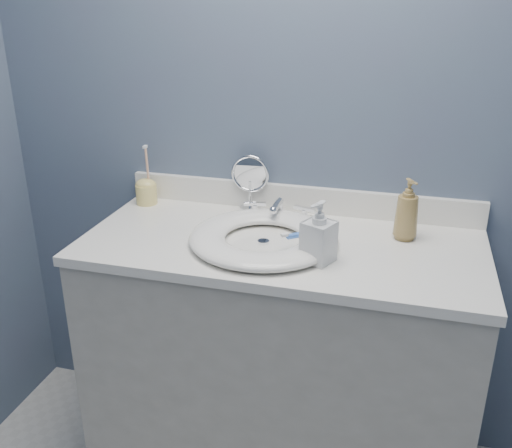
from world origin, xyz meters
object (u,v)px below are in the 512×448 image
(makeup_mirror, at_px, (250,180))
(toothbrush_holder, at_px, (146,190))
(soap_bottle_amber, at_px, (407,210))
(soap_bottle_clear, at_px, (319,232))

(makeup_mirror, xyz_separation_m, toothbrush_holder, (-0.37, -0.04, -0.06))
(soap_bottle_amber, bearing_deg, makeup_mirror, 135.24)
(makeup_mirror, height_order, toothbrush_holder, toothbrush_holder)
(soap_bottle_clear, bearing_deg, makeup_mirror, 155.06)
(soap_bottle_amber, height_order, toothbrush_holder, toothbrush_holder)
(soap_bottle_clear, xyz_separation_m, toothbrush_holder, (-0.67, 0.30, -0.04))
(makeup_mirror, relative_size, soap_bottle_clear, 1.10)
(soap_bottle_amber, height_order, soap_bottle_clear, soap_bottle_amber)
(soap_bottle_clear, distance_m, toothbrush_holder, 0.73)
(soap_bottle_clear, bearing_deg, toothbrush_holder, -179.90)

